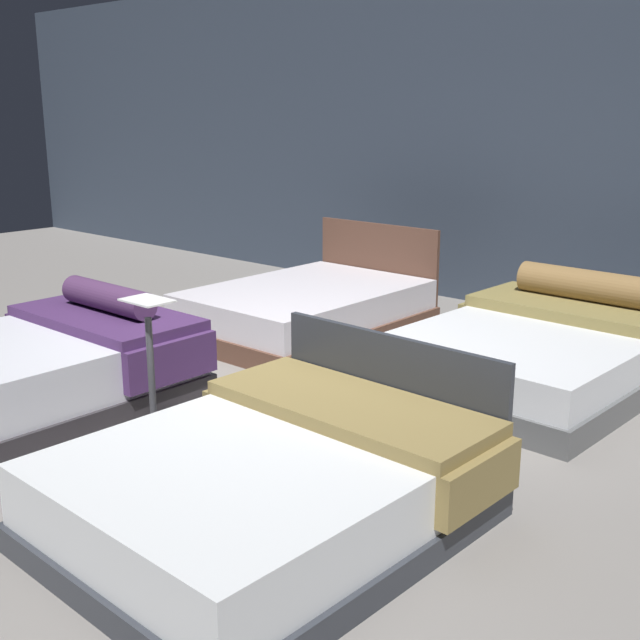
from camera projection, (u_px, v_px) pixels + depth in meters
ground_plane at (277, 411)px, 5.41m from camera, size 18.00×18.00×0.02m
showroom_back_wall at (541, 135)px, 7.61m from camera, size 18.00×0.06×3.50m
bed_0 at (36, 373)px, 5.30m from camera, size 1.54×2.04×0.79m
bed_1 at (276, 483)px, 3.84m from camera, size 1.69×1.99×0.79m
bed_2 at (308, 309)px, 7.20m from camera, size 1.51×2.15×0.90m
bed_3 at (541, 351)px, 5.89m from camera, size 1.76×2.20×0.75m
price_sign at (153, 399)px, 4.57m from camera, size 0.28×0.24×0.96m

